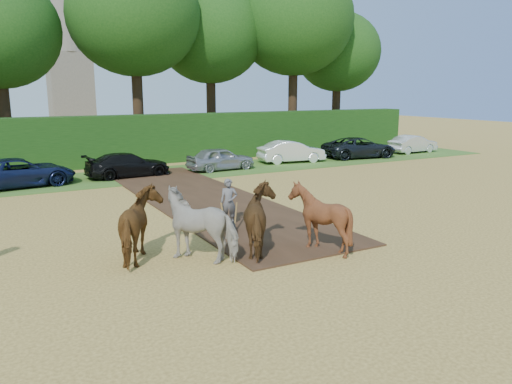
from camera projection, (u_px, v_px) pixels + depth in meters
ground at (251, 251)px, 14.22m from camera, size 120.00×120.00×0.00m
earth_strip at (203, 199)px, 20.93m from camera, size 4.50×17.00×0.05m
grass_verge at (125, 177)px, 26.22m from camera, size 50.00×5.00×0.03m
hedgerow at (104, 141)px, 29.78m from camera, size 46.00×1.60×3.00m
plough_team at (234, 221)px, 13.79m from camera, size 6.67×5.03×1.92m
parked_cars at (181, 161)px, 27.49m from camera, size 40.31×3.20×1.39m
treeline at (57, 15)px, 30.21m from camera, size 48.70×10.60×14.21m
church at (65, 12)px, 60.52m from camera, size 5.20×5.20×27.00m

